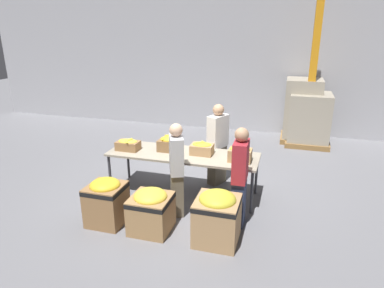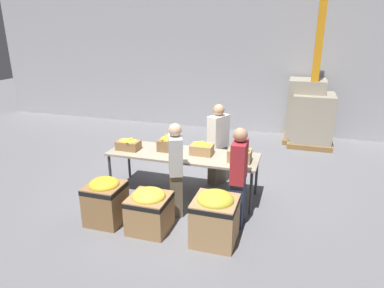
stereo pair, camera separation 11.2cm
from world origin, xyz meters
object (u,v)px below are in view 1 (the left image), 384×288
(donation_bin_1, at_px, (151,209))
(support_pillar, at_px, (313,69))
(donation_bin_0, at_px, (106,200))
(banana_box_1, at_px, (169,143))
(banana_box_0, at_px, (128,144))
(banana_box_2, at_px, (202,148))
(banana_box_3, at_px, (240,153))
(volunteer_2, at_px, (240,178))
(pallet_stack_0, at_px, (302,111))
(pallet_stack_1, at_px, (309,119))
(volunteer_1, at_px, (177,170))
(donation_bin_2, at_px, (217,216))
(volunteer_0, at_px, (218,145))
(sorting_table, at_px, (183,156))

(donation_bin_1, relative_size, support_pillar, 0.17)
(donation_bin_0, relative_size, donation_bin_1, 1.11)
(banana_box_1, bearing_deg, banana_box_0, -167.27)
(banana_box_2, bearing_deg, banana_box_0, -173.29)
(support_pillar, bearing_deg, banana_box_3, -108.40)
(banana_box_2, bearing_deg, volunteer_2, -44.98)
(pallet_stack_0, distance_m, pallet_stack_1, 0.33)
(banana_box_0, xyz_separation_m, pallet_stack_0, (3.16, 4.02, -0.07))
(banana_box_1, distance_m, volunteer_1, 0.89)
(banana_box_2, bearing_deg, banana_box_3, -11.36)
(pallet_stack_1, bearing_deg, banana_box_2, -118.43)
(banana_box_2, xyz_separation_m, pallet_stack_1, (1.97, 3.63, -0.24))
(banana_box_0, bearing_deg, donation_bin_2, -31.57)
(banana_box_1, bearing_deg, pallet_stack_0, 57.99)
(volunteer_0, relative_size, volunteer_2, 1.01)
(sorting_table, xyz_separation_m, volunteer_0, (0.50, 0.63, 0.05))
(volunteer_0, relative_size, pallet_stack_0, 0.95)
(donation_bin_0, bearing_deg, banana_box_0, 98.75)
(banana_box_2, height_order, pallet_stack_1, pallet_stack_1)
(banana_box_2, xyz_separation_m, volunteer_0, (0.17, 0.57, -0.11))
(sorting_table, distance_m, banana_box_1, 0.35)
(pallet_stack_0, bearing_deg, pallet_stack_1, -49.85)
(support_pillar, bearing_deg, banana_box_0, -131.93)
(volunteer_2, bearing_deg, banana_box_1, 59.29)
(volunteer_2, bearing_deg, banana_box_0, 72.43)
(banana_box_3, xyz_separation_m, volunteer_1, (-0.93, -0.63, -0.16))
(volunteer_2, bearing_deg, pallet_stack_1, -15.78)
(banana_box_3, xyz_separation_m, donation_bin_0, (-1.90, -1.23, -0.54))
(volunteer_0, bearing_deg, sorting_table, -13.21)
(pallet_stack_0, bearing_deg, sorting_table, -118.36)
(pallet_stack_0, bearing_deg, donation_bin_1, -112.99)
(banana_box_2, relative_size, donation_bin_1, 0.58)
(banana_box_1, xyz_separation_m, pallet_stack_1, (2.59, 3.63, -0.27))
(banana_box_0, relative_size, volunteer_0, 0.26)
(volunteer_0, bearing_deg, volunteer_2, 50.19)
(banana_box_0, xyz_separation_m, donation_bin_0, (0.19, -1.21, -0.51))
(volunteer_0, bearing_deg, donation_bin_1, 7.95)
(volunteer_0, relative_size, donation_bin_1, 2.38)
(volunteer_0, bearing_deg, donation_bin_0, -9.78)
(donation_bin_0, distance_m, pallet_stack_1, 5.92)
(pallet_stack_0, bearing_deg, volunteer_1, -113.41)
(volunteer_0, relative_size, donation_bin_2, 2.05)
(banana_box_2, xyz_separation_m, donation_bin_2, (0.58, -1.37, -0.50))
(banana_box_2, height_order, donation_bin_2, banana_box_2)
(pallet_stack_1, bearing_deg, donation_bin_1, -115.67)
(banana_box_0, xyz_separation_m, volunteer_2, (2.18, -0.64, -0.12))
(banana_box_0, xyz_separation_m, banana_box_1, (0.75, 0.17, 0.04))
(volunteer_1, relative_size, donation_bin_2, 1.98)
(support_pillar, relative_size, pallet_stack_1, 2.94)
(banana_box_3, bearing_deg, pallet_stack_0, 74.99)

